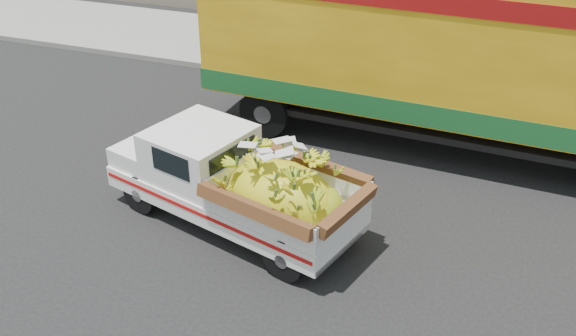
% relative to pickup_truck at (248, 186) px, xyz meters
% --- Properties ---
extents(ground, '(100.00, 100.00, 0.00)m').
position_rel_pickup_truck_xyz_m(ground, '(1.05, -0.43, -0.85)').
color(ground, black).
rests_on(ground, ground).
extents(curb, '(60.00, 0.25, 0.15)m').
position_rel_pickup_truck_xyz_m(curb, '(1.05, 6.64, -0.78)').
color(curb, gray).
rests_on(curb, ground).
extents(sidewalk, '(60.00, 4.00, 0.14)m').
position_rel_pickup_truck_xyz_m(sidewalk, '(1.05, 8.74, -0.78)').
color(sidewalk, gray).
rests_on(sidewalk, ground).
extents(pickup_truck, '(4.78, 2.79, 1.58)m').
position_rel_pickup_truck_xyz_m(pickup_truck, '(0.00, 0.00, 0.00)').
color(pickup_truck, black).
rests_on(pickup_truck, ground).
extents(semi_trailer, '(12.03, 3.08, 3.80)m').
position_rel_pickup_truck_xyz_m(semi_trailer, '(3.48, 4.19, 1.27)').
color(semi_trailer, black).
rests_on(semi_trailer, ground).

